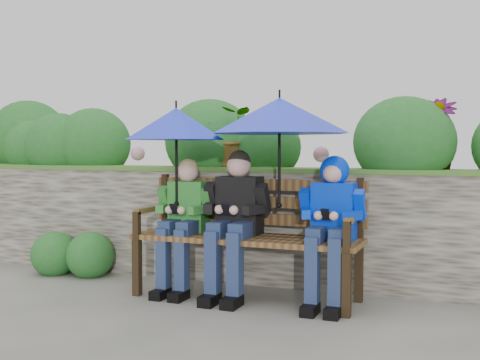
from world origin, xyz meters
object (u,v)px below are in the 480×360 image
at_px(boy_right, 331,216).
at_px(umbrella_right, 279,116).
at_px(boy_left, 184,216).
at_px(boy_middle, 235,215).
at_px(umbrella_left, 176,124).
at_px(park_bench, 249,229).

xyz_separation_m(boy_right, umbrella_right, (-0.40, -0.03, 0.76)).
xyz_separation_m(boy_left, umbrella_right, (0.84, -0.03, 0.81)).
height_order(boy_left, boy_middle, boy_middle).
bearing_deg(boy_left, boy_middle, -0.88).
distance_m(boy_left, umbrella_right, 1.17).
distance_m(boy_right, umbrella_right, 0.86).
relative_size(boy_left, umbrella_left, 1.28).
height_order(park_bench, boy_left, boy_left).
bearing_deg(umbrella_left, umbrella_right, -1.86).
bearing_deg(boy_middle, park_bench, 45.63).
bearing_deg(boy_right, boy_left, -179.55).
bearing_deg(park_bench, umbrella_right, -20.73).
bearing_deg(umbrella_right, park_bench, 159.27).
distance_m(boy_right, umbrella_left, 1.49).
bearing_deg(boy_middle, boy_left, 179.12).
relative_size(boy_right, umbrella_left, 1.31).
relative_size(boy_left, boy_right, 0.98).
bearing_deg(boy_left, boy_right, 0.45).
bearing_deg(boy_left, umbrella_left, 176.28).
relative_size(park_bench, umbrella_left, 2.10).
bearing_deg(umbrella_left, boy_middle, -1.24).
relative_size(boy_left, boy_middle, 0.94).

